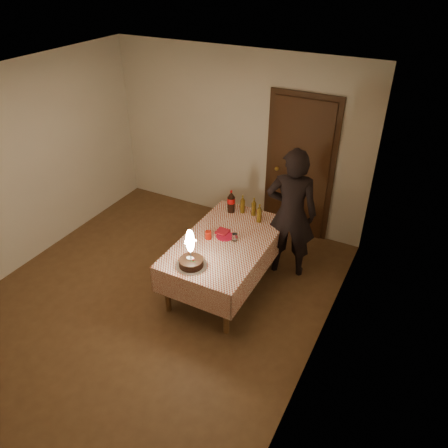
# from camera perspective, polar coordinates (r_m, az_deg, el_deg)

# --- Properties ---
(ground) EXTENTS (4.00, 4.50, 0.01)m
(ground) POSITION_cam_1_polar(r_m,az_deg,el_deg) (5.60, -8.84, -9.36)
(ground) COLOR brown
(ground) RESTS_ON ground
(room_shell) EXTENTS (4.04, 4.54, 2.62)m
(room_shell) POSITION_cam_1_polar(r_m,az_deg,el_deg) (4.71, -9.65, 6.26)
(room_shell) COLOR beige
(room_shell) RESTS_ON ground
(dining_table) EXTENTS (1.02, 1.72, 0.68)m
(dining_table) POSITION_cam_1_polar(r_m,az_deg,el_deg) (5.36, 0.25, -2.99)
(dining_table) COLOR brown
(dining_table) RESTS_ON ground
(birthday_cake) EXTENTS (0.34, 0.34, 0.48)m
(birthday_cake) POSITION_cam_1_polar(r_m,az_deg,el_deg) (4.84, -4.34, -4.34)
(birthday_cake) COLOR white
(birthday_cake) RESTS_ON dining_table
(red_plate) EXTENTS (0.22, 0.22, 0.01)m
(red_plate) POSITION_cam_1_polar(r_m,az_deg,el_deg) (5.37, 0.14, -1.62)
(red_plate) COLOR #A70B24
(red_plate) RESTS_ON dining_table
(red_cup) EXTENTS (0.08, 0.08, 0.10)m
(red_cup) POSITION_cam_1_polar(r_m,az_deg,el_deg) (5.31, -2.07, -1.45)
(red_cup) COLOR #AD1A0C
(red_cup) RESTS_ON dining_table
(clear_cup) EXTENTS (0.07, 0.07, 0.09)m
(clear_cup) POSITION_cam_1_polar(r_m,az_deg,el_deg) (5.28, 1.40, -1.72)
(clear_cup) COLOR silver
(clear_cup) RESTS_ON dining_table
(napkin_stack) EXTENTS (0.15, 0.15, 0.02)m
(napkin_stack) POSITION_cam_1_polar(r_m,az_deg,el_deg) (5.45, -0.20, -1.00)
(napkin_stack) COLOR #AA131F
(napkin_stack) RESTS_ON dining_table
(cola_bottle) EXTENTS (0.10, 0.10, 0.32)m
(cola_bottle) POSITION_cam_1_polar(r_m,az_deg,el_deg) (5.81, 0.94, 2.95)
(cola_bottle) COLOR black
(cola_bottle) RESTS_ON dining_table
(amber_bottle_left) EXTENTS (0.06, 0.06, 0.25)m
(amber_bottle_left) POSITION_cam_1_polar(r_m,az_deg,el_deg) (5.81, 2.44, 2.56)
(amber_bottle_left) COLOR brown
(amber_bottle_left) RESTS_ON dining_table
(amber_bottle_right) EXTENTS (0.06, 0.06, 0.25)m
(amber_bottle_right) POSITION_cam_1_polar(r_m,az_deg,el_deg) (5.62, 4.64, 1.35)
(amber_bottle_right) COLOR brown
(amber_bottle_right) RESTS_ON dining_table
(amber_bottle_mid) EXTENTS (0.06, 0.06, 0.25)m
(amber_bottle_mid) POSITION_cam_1_polar(r_m,az_deg,el_deg) (5.76, 3.91, 2.21)
(amber_bottle_mid) COLOR brown
(amber_bottle_mid) RESTS_ON dining_table
(photographer) EXTENTS (0.73, 0.57, 1.76)m
(photographer) POSITION_cam_1_polar(r_m,az_deg,el_deg) (5.51, 8.75, 1.33)
(photographer) COLOR black
(photographer) RESTS_ON ground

